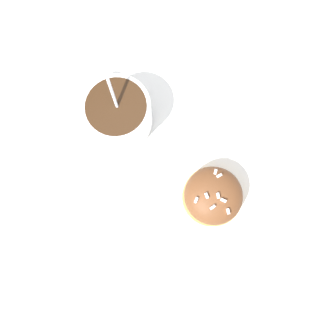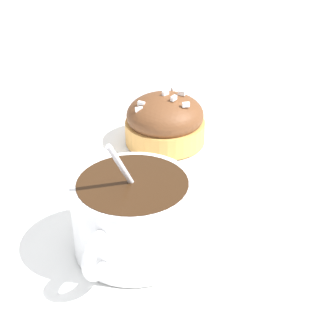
% 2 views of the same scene
% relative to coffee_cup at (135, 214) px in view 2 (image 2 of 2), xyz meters
% --- Properties ---
extents(ground_plane, '(3.00, 3.00, 0.00)m').
position_rel_coffee_cup_xyz_m(ground_plane, '(-0.09, -0.00, -0.03)').
color(ground_plane, '#B2B2B7').
extents(paper_napkin, '(0.34, 0.36, 0.00)m').
position_rel_coffee_cup_xyz_m(paper_napkin, '(-0.09, -0.00, -0.03)').
color(paper_napkin, white).
rests_on(paper_napkin, ground_plane).
extents(coffee_cup, '(0.11, 0.09, 0.10)m').
position_rel_coffee_cup_xyz_m(coffee_cup, '(0.00, 0.00, 0.00)').
color(coffee_cup, white).
rests_on(coffee_cup, paper_napkin).
extents(frosted_pastry, '(0.08, 0.08, 0.05)m').
position_rel_coffee_cup_xyz_m(frosted_pastry, '(-0.17, 0.00, -0.01)').
color(frosted_pastry, '#D19347').
rests_on(frosted_pastry, paper_napkin).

